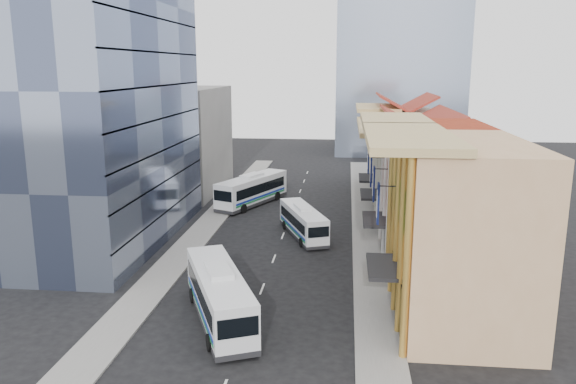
# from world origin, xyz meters

# --- Properties ---
(ground) EXTENTS (200.00, 200.00, 0.00)m
(ground) POSITION_xyz_m (0.00, 0.00, 0.00)
(ground) COLOR black
(ground) RESTS_ON ground
(sidewalk_right) EXTENTS (3.00, 90.00, 0.15)m
(sidewalk_right) POSITION_xyz_m (8.50, 22.00, 0.07)
(sidewalk_right) COLOR slate
(sidewalk_right) RESTS_ON ground
(sidewalk_left) EXTENTS (3.00, 90.00, 0.15)m
(sidewalk_left) POSITION_xyz_m (-8.50, 22.00, 0.07)
(sidewalk_left) COLOR slate
(sidewalk_left) RESTS_ON ground
(shophouse_tan) EXTENTS (8.00, 14.00, 12.00)m
(shophouse_tan) POSITION_xyz_m (14.00, 5.00, 6.00)
(shophouse_tan) COLOR tan
(shophouse_tan) RESTS_ON ground
(shophouse_red) EXTENTS (8.00, 10.00, 12.00)m
(shophouse_red) POSITION_xyz_m (14.00, 17.00, 6.00)
(shophouse_red) COLOR maroon
(shophouse_red) RESTS_ON ground
(shophouse_cream_near) EXTENTS (8.00, 9.00, 10.00)m
(shophouse_cream_near) POSITION_xyz_m (14.00, 26.50, 5.00)
(shophouse_cream_near) COLOR beige
(shophouse_cream_near) RESTS_ON ground
(shophouse_cream_mid) EXTENTS (8.00, 9.00, 10.00)m
(shophouse_cream_mid) POSITION_xyz_m (14.00, 35.50, 5.00)
(shophouse_cream_mid) COLOR beige
(shophouse_cream_mid) RESTS_ON ground
(shophouse_cream_far) EXTENTS (8.00, 12.00, 11.00)m
(shophouse_cream_far) POSITION_xyz_m (14.00, 46.00, 5.50)
(shophouse_cream_far) COLOR beige
(shophouse_cream_far) RESTS_ON ground
(office_tower) EXTENTS (12.00, 26.00, 30.00)m
(office_tower) POSITION_xyz_m (-17.00, 19.00, 15.00)
(office_tower) COLOR #404A66
(office_tower) RESTS_ON ground
(office_block_far) EXTENTS (10.00, 18.00, 14.00)m
(office_block_far) POSITION_xyz_m (-16.00, 42.00, 7.00)
(office_block_far) COLOR gray
(office_block_far) RESTS_ON ground
(bus_left_near) EXTENTS (7.24, 11.99, 3.80)m
(bus_left_near) POSITION_xyz_m (-2.00, 2.23, 1.90)
(bus_left_near) COLOR silver
(bus_left_near) RESTS_ON ground
(bus_left_far) EXTENTS (7.58, 12.33, 3.92)m
(bus_left_far) POSITION_xyz_m (-5.24, 34.62, 1.96)
(bus_left_far) COLOR silver
(bus_left_far) RESTS_ON ground
(bus_right) EXTENTS (5.77, 10.15, 3.20)m
(bus_right) POSITION_xyz_m (2.05, 21.97, 1.60)
(bus_right) COLOR silver
(bus_right) RESTS_ON ground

